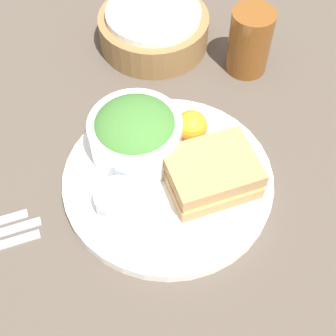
{
  "coord_description": "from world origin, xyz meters",
  "views": [
    {
      "loc": [
        0.0,
        -0.36,
        0.55
      ],
      "look_at": [
        0.0,
        0.0,
        0.04
      ],
      "focal_mm": 50.0,
      "sensor_mm": 36.0,
      "label": 1
    }
  ],
  "objects_px": {
    "bread_basket": "(155,28)",
    "dressing_cup": "(118,201)",
    "drink_glass": "(250,42)",
    "plate": "(168,180)",
    "salad_bowl": "(136,133)",
    "sandwich": "(211,173)"
  },
  "relations": [
    {
      "from": "plate",
      "to": "bread_basket",
      "type": "relative_size",
      "value": 1.55
    },
    {
      "from": "plate",
      "to": "salad_bowl",
      "type": "height_order",
      "value": "salad_bowl"
    },
    {
      "from": "salad_bowl",
      "to": "dressing_cup",
      "type": "bearing_deg",
      "value": -102.15
    },
    {
      "from": "salad_bowl",
      "to": "drink_glass",
      "type": "xyz_separation_m",
      "value": [
        0.17,
        0.19,
        -0.0
      ]
    },
    {
      "from": "drink_glass",
      "to": "bread_basket",
      "type": "distance_m",
      "value": 0.17
    },
    {
      "from": "dressing_cup",
      "to": "bread_basket",
      "type": "xyz_separation_m",
      "value": [
        0.04,
        0.34,
        -0.0
      ]
    },
    {
      "from": "plate",
      "to": "drink_glass",
      "type": "bearing_deg",
      "value": 61.03
    },
    {
      "from": "plate",
      "to": "bread_basket",
      "type": "xyz_separation_m",
      "value": [
        -0.02,
        0.3,
        0.02
      ]
    },
    {
      "from": "bread_basket",
      "to": "drink_glass",
      "type": "bearing_deg",
      "value": -21.4
    },
    {
      "from": "dressing_cup",
      "to": "drink_glass",
      "type": "xyz_separation_m",
      "value": [
        0.19,
        0.28,
        0.02
      ]
    },
    {
      "from": "sandwich",
      "to": "salad_bowl",
      "type": "bearing_deg",
      "value": 150.81
    },
    {
      "from": "sandwich",
      "to": "salad_bowl",
      "type": "distance_m",
      "value": 0.12
    },
    {
      "from": "sandwich",
      "to": "salad_bowl",
      "type": "xyz_separation_m",
      "value": [
        -0.1,
        0.06,
        0.01
      ]
    },
    {
      "from": "sandwich",
      "to": "plate",
      "type": "bearing_deg",
      "value": 168.93
    },
    {
      "from": "plate",
      "to": "bread_basket",
      "type": "bearing_deg",
      "value": 94.71
    },
    {
      "from": "sandwich",
      "to": "drink_glass",
      "type": "bearing_deg",
      "value": 73.44
    },
    {
      "from": "plate",
      "to": "drink_glass",
      "type": "height_order",
      "value": "drink_glass"
    },
    {
      "from": "plate",
      "to": "dressing_cup",
      "type": "xyz_separation_m",
      "value": [
        -0.06,
        -0.05,
        0.03
      ]
    },
    {
      "from": "plate",
      "to": "bread_basket",
      "type": "distance_m",
      "value": 0.3
    },
    {
      "from": "drink_glass",
      "to": "bread_basket",
      "type": "bearing_deg",
      "value": 158.6
    },
    {
      "from": "plate",
      "to": "dressing_cup",
      "type": "relative_size",
      "value": 4.94
    },
    {
      "from": "bread_basket",
      "to": "dressing_cup",
      "type": "bearing_deg",
      "value": -96.65
    }
  ]
}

